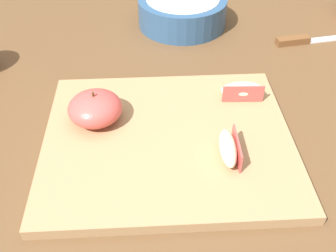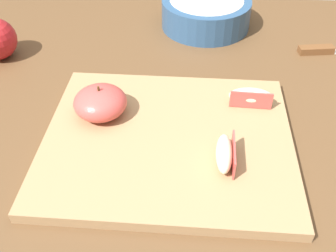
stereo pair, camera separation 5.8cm
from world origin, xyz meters
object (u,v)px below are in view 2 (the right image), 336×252
object	(u,v)px
ceramic_fruit_bowl	(206,12)
paring_knife	(323,50)
apple_wedge_left	(251,97)
apple_wedge_front	(225,154)
cutting_board	(168,140)
apple_half_skin_up	(100,102)

from	to	relation	value
ceramic_fruit_bowl	paring_knife	bearing A→B (deg)	-22.20
apple_wedge_left	apple_wedge_front	world-z (taller)	same
apple_wedge_left	ceramic_fruit_bowl	size ratio (longest dim) A/B	0.37
cutting_board	apple_wedge_front	distance (m)	0.10
apple_half_skin_up	ceramic_fruit_bowl	xyz separation A→B (m)	(0.16, 0.34, -0.01)
apple_wedge_left	paring_knife	size ratio (longest dim) A/B	0.44
apple_half_skin_up	ceramic_fruit_bowl	bearing A→B (deg)	64.70
paring_knife	ceramic_fruit_bowl	xyz separation A→B (m)	(-0.24, 0.10, 0.03)
apple_wedge_front	ceramic_fruit_bowl	xyz separation A→B (m)	(-0.03, 0.43, 0.00)
cutting_board	paring_knife	bearing A→B (deg)	45.02
cutting_board	apple_wedge_front	world-z (taller)	apple_wedge_front
cutting_board	apple_half_skin_up	world-z (taller)	apple_half_skin_up
apple_wedge_front	ceramic_fruit_bowl	distance (m)	0.43
apple_wedge_front	ceramic_fruit_bowl	bearing A→B (deg)	93.70
apple_wedge_front	ceramic_fruit_bowl	world-z (taller)	ceramic_fruit_bowl
ceramic_fruit_bowl	cutting_board	bearing A→B (deg)	-97.87
cutting_board	paring_knife	distance (m)	0.41
apple_wedge_front	cutting_board	bearing A→B (deg)	150.62
apple_half_skin_up	apple_wedge_front	distance (m)	0.21
apple_wedge_front	apple_half_skin_up	bearing A→B (deg)	154.66
apple_half_skin_up	ceramic_fruit_bowl	size ratio (longest dim) A/B	0.43
cutting_board	apple_wedge_left	bearing A→B (deg)	34.06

